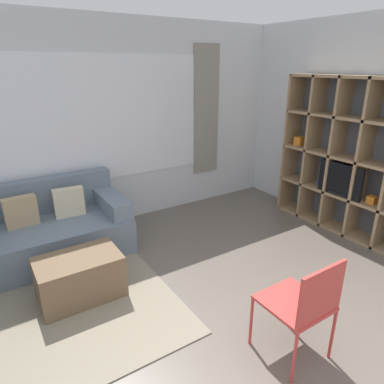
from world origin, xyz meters
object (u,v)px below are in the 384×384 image
(couch_main, at_px, (48,231))
(shelving_unit, at_px, (351,159))
(ottoman, at_px, (80,277))
(folding_chair, at_px, (304,302))

(couch_main, bearing_deg, shelving_unit, -22.17)
(shelving_unit, relative_size, ottoman, 2.61)
(shelving_unit, bearing_deg, ottoman, 172.81)
(folding_chair, bearing_deg, couch_main, -64.46)
(couch_main, relative_size, folding_chair, 2.03)
(shelving_unit, relative_size, couch_main, 1.14)
(shelving_unit, xyz_separation_m, folding_chair, (-2.23, -1.21, -0.47))
(couch_main, distance_m, ottoman, 1.00)
(couch_main, xyz_separation_m, folding_chair, (1.26, -2.63, 0.21))
(couch_main, distance_m, folding_chair, 2.92)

